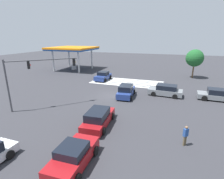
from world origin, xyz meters
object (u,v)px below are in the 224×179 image
Objects in this scene: car_2 at (98,118)px; pedestrian at (186,135)px; traffic_signal_mast at (32,72)px; car_6 at (73,156)px; car_4 at (216,95)px; car_1 at (103,76)px; car_0 at (166,90)px; car_5 at (126,91)px; tree_corner_a at (195,58)px.

car_2 is 3.03× the size of pedestrian.
traffic_signal_mast is 11.94m from car_6.
pedestrian is (4.30, 12.12, 0.20)m from car_4.
car_1 is (-2.20, -15.30, -3.49)m from traffic_signal_mast.
traffic_signal_mast is 1.17× the size of car_2.
car_0 is at bearing -18.22° from car_6.
car_4 is (-11.76, -11.39, -0.04)m from car_2.
car_2 is at bearing 174.18° from car_5.
car_6 is 0.77× the size of tree_corner_a.
car_1 reaches higher than car_2.
car_1 is at bearing 36.81° from traffic_signal_mast.
car_0 is 17.15m from car_6.
car_4 is 12.86m from pedestrian.
car_0 is at bearing -70.05° from car_5.
traffic_signal_mast reaches higher than car_1.
car_0 is 5.61m from car_5.
car_1 is 10.32m from car_5.
car_4 is at bearing -81.17° from car_5.
traffic_signal_mast is at bearing 51.13° from tree_corner_a.
car_0 is at bearing 65.64° from car_1.
car_1 is at bearing -14.25° from car_4.
car_1 reaches higher than car_0.
tree_corner_a is at bearing -50.58° from pedestrian.
car_6 is at bearing 77.60° from car_0.
car_6 is (-0.62, 5.39, -0.05)m from car_2.
car_5 is at bearing -5.05° from traffic_signal_mast.
car_0 is 1.11× the size of car_1.
car_6 is at bearing -81.71° from traffic_signal_mast.
traffic_signal_mast is at bearing 37.49° from pedestrian.
traffic_signal_mast is 12.01m from car_5.
tree_corner_a is (1.79, -12.97, 3.24)m from car_4.
traffic_signal_mast is 15.85m from car_1.
pedestrian is at bearing 84.28° from tree_corner_a.
traffic_signal_mast is 22.87m from car_4.
car_1 is at bearing 16.61° from car_2.
pedestrian is at bearing -52.65° from traffic_signal_mast.
car_5 is (5.13, 2.27, 0.03)m from car_0.
traffic_signal_mast is 3.53× the size of pedestrian.
car_2 is 16.37m from car_4.
car_2 is 8.81m from car_5.
car_2 is 1.08× the size of car_5.
car_4 is 1.02× the size of car_6.
tree_corner_a is at bearing -19.39° from car_6.
car_1 is 22.23m from pedestrian.
pedestrian is (-13.78, 17.45, 0.17)m from car_1.
car_6 is 31.36m from tree_corner_a.
car_2 reaches higher than car_4.
car_5 is at bearing -7.95° from pedestrian.
car_0 is 6.34m from car_4.
pedestrian is (-7.46, 0.72, 0.17)m from car_2.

